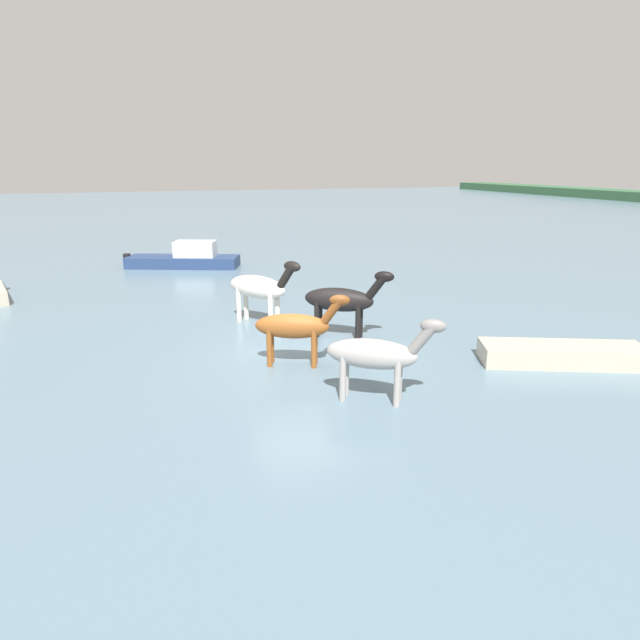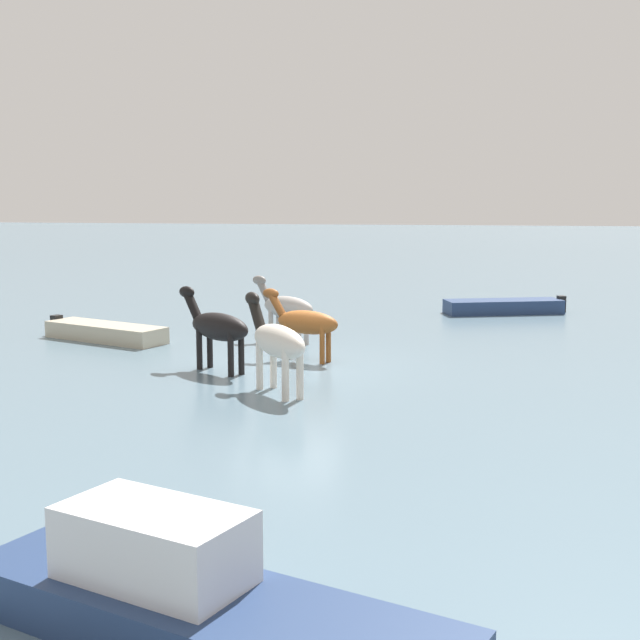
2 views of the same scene
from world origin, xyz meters
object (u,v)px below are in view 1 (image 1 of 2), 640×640
(horse_rear_stallion, at_px, (295,326))
(horse_mid_herd, at_px, (376,355))
(boat_motor_center, at_px, (563,357))
(boat_skiff_near, at_px, (185,260))
(horse_chestnut_trailing, at_px, (260,288))
(horse_pinto_flank, at_px, (342,300))

(horse_rear_stallion, distance_m, horse_mid_herd, 2.57)
(horse_mid_herd, xyz_separation_m, boat_motor_center, (-0.40, 5.11, -0.83))
(boat_motor_center, bearing_deg, horse_rear_stallion, 4.67)
(horse_mid_herd, relative_size, boat_motor_center, 0.54)
(boat_skiff_near, bearing_deg, horse_mid_herd, -60.41)
(horse_chestnut_trailing, xyz_separation_m, horse_rear_stallion, (3.55, 0.04, -0.15))
(horse_chestnut_trailing, bearing_deg, boat_skiff_near, 149.36)
(horse_rear_stallion, relative_size, boat_skiff_near, 0.42)
(horse_rear_stallion, xyz_separation_m, boat_motor_center, (2.00, 6.04, -0.80))
(horse_mid_herd, bearing_deg, boat_skiff_near, 132.01)
(boat_skiff_near, bearing_deg, horse_chestnut_trailing, -61.12)
(horse_pinto_flank, xyz_separation_m, boat_skiff_near, (-11.86, -3.10, -0.73))
(horse_chestnut_trailing, bearing_deg, horse_rear_stallion, -37.41)
(horse_mid_herd, distance_m, boat_motor_center, 5.19)
(horse_mid_herd, bearing_deg, horse_pinto_flank, 111.96)
(boat_skiff_near, bearing_deg, horse_pinto_flank, -53.87)
(horse_chestnut_trailing, xyz_separation_m, boat_skiff_near, (-9.90, -1.29, -0.78))
(boat_skiff_near, bearing_deg, horse_rear_stallion, -62.90)
(horse_pinto_flank, height_order, boat_motor_center, horse_pinto_flank)
(horse_pinto_flank, bearing_deg, boat_skiff_near, 140.24)
(horse_mid_herd, distance_m, boat_skiff_near, 16.02)
(horse_pinto_flank, bearing_deg, horse_chestnut_trailing, 168.37)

